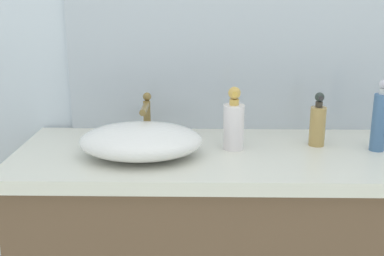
% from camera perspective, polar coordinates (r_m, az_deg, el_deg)
% --- Properties ---
extents(bathroom_wall_rear, '(6.00, 0.06, 2.60)m').
position_cam_1_polar(bathroom_wall_rear, '(1.73, 5.79, 14.53)').
color(bathroom_wall_rear, silver).
rests_on(bathroom_wall_rear, ground).
extents(sink_basin, '(0.37, 0.29, 0.09)m').
position_cam_1_polar(sink_basin, '(1.46, -6.02, -1.50)').
color(sink_basin, white).
rests_on(sink_basin, vanity_counter).
extents(faucet, '(0.03, 0.15, 0.16)m').
position_cam_1_polar(faucet, '(1.59, -5.40, 1.80)').
color(faucet, olive).
rests_on(faucet, vanity_counter).
extents(soap_dispenser, '(0.05, 0.05, 0.22)m').
position_cam_1_polar(soap_dispenser, '(1.59, 21.21, 0.88)').
color(soap_dispenser, '#446A95').
rests_on(soap_dispenser, vanity_counter).
extents(lotion_bottle, '(0.05, 0.05, 0.17)m').
position_cam_1_polar(lotion_bottle, '(1.59, 14.58, 0.52)').
color(lotion_bottle, tan).
rests_on(lotion_bottle, vanity_counter).
extents(perfume_bottle, '(0.07, 0.07, 0.20)m').
position_cam_1_polar(perfume_bottle, '(1.51, 4.93, 0.55)').
color(perfume_bottle, white).
rests_on(perfume_bottle, vanity_counter).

